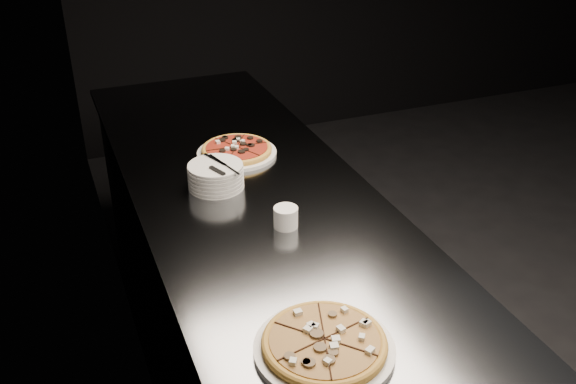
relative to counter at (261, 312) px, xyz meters
name	(u,v)px	position (x,y,z in m)	size (l,w,h in m)	color
wall_left	(119,62)	(-0.37, 0.00, 0.94)	(0.02, 5.00, 2.80)	black
counter	(261,312)	(0.00, 0.00, 0.00)	(0.74, 2.44, 0.92)	slate
pizza_mushroom	(324,344)	(-0.10, -0.71, 0.48)	(0.33, 0.33, 0.04)	silver
pizza_tomato	(237,150)	(0.04, 0.32, 0.48)	(0.28, 0.28, 0.03)	silver
plate_stack	(216,176)	(-0.10, 0.12, 0.50)	(0.18, 0.18, 0.08)	silver
cutlery	(218,166)	(-0.09, 0.10, 0.54)	(0.06, 0.19, 0.01)	#BBBDC2
ramekin	(286,217)	(0.02, -0.19, 0.49)	(0.07, 0.07, 0.06)	silver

